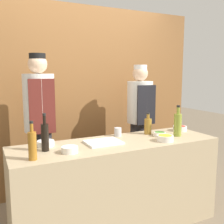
# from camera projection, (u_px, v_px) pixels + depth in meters

# --- Properties ---
(cabinet_wall) EXTENTS (3.36, 0.18, 2.40)m
(cabinet_wall) POSITION_uv_depth(u_px,v_px,m) (79.00, 99.00, 3.49)
(cabinet_wall) COLOR brown
(cabinet_wall) RESTS_ON ground_plane
(counter) EXTENTS (2.04, 0.63, 0.88)m
(counter) POSITION_uv_depth(u_px,v_px,m) (118.00, 185.00, 2.61)
(counter) COLOR tan
(counter) RESTS_ON ground_plane
(sauce_bowl_brown) EXTENTS (0.16, 0.16, 0.05)m
(sauce_bowl_brown) POSITION_uv_depth(u_px,v_px,m) (46.00, 143.00, 2.40)
(sauce_bowl_brown) COLOR white
(sauce_bowl_brown) RESTS_ON counter
(sauce_bowl_green) EXTENTS (0.13, 0.13, 0.04)m
(sauce_bowl_green) POSITION_uv_depth(u_px,v_px,m) (160.00, 134.00, 2.79)
(sauce_bowl_green) COLOR white
(sauce_bowl_green) RESTS_ON counter
(sauce_bowl_red) EXTENTS (0.16, 0.16, 0.06)m
(sauce_bowl_red) POSITION_uv_depth(u_px,v_px,m) (180.00, 128.00, 3.04)
(sauce_bowl_red) COLOR white
(sauce_bowl_red) RESTS_ON counter
(sauce_bowl_yellow) EXTENTS (0.16, 0.16, 0.06)m
(sauce_bowl_yellow) POSITION_uv_depth(u_px,v_px,m) (165.00, 138.00, 2.58)
(sauce_bowl_yellow) COLOR white
(sauce_bowl_yellow) RESTS_ON counter
(sauce_bowl_purple) EXTENTS (0.14, 0.14, 0.05)m
(sauce_bowl_purple) POSITION_uv_depth(u_px,v_px,m) (70.00, 149.00, 2.20)
(sauce_bowl_purple) COLOR white
(sauce_bowl_purple) RESTS_ON counter
(cutting_board) EXTENTS (0.33, 0.26, 0.02)m
(cutting_board) POSITION_uv_depth(u_px,v_px,m) (103.00, 142.00, 2.50)
(cutting_board) COLOR white
(cutting_board) RESTS_ON counter
(bottle_oil) EXTENTS (0.08, 0.08, 0.33)m
(bottle_oil) POSITION_uv_depth(u_px,v_px,m) (178.00, 124.00, 2.78)
(bottle_oil) COLOR olive
(bottle_oil) RESTS_ON counter
(bottle_vinegar) EXTENTS (0.08, 0.08, 0.24)m
(bottle_vinegar) POSITION_uv_depth(u_px,v_px,m) (148.00, 126.00, 2.88)
(bottle_vinegar) COLOR olive
(bottle_vinegar) RESTS_ON counter
(bottle_amber) EXTENTS (0.06, 0.06, 0.31)m
(bottle_amber) POSITION_uv_depth(u_px,v_px,m) (32.00, 145.00, 2.01)
(bottle_amber) COLOR #9E661E
(bottle_amber) RESTS_ON counter
(bottle_soy) EXTENTS (0.06, 0.06, 0.33)m
(bottle_soy) POSITION_uv_depth(u_px,v_px,m) (45.00, 136.00, 2.24)
(bottle_soy) COLOR black
(bottle_soy) RESTS_ON counter
(cup_steel) EXTENTS (0.08, 0.08, 0.09)m
(cup_steel) POSITION_uv_depth(u_px,v_px,m) (118.00, 132.00, 2.78)
(cup_steel) COLOR #B7B7BC
(cup_steel) RESTS_ON counter
(chef_left) EXTENTS (0.32, 0.32, 1.75)m
(chef_left) POSITION_uv_depth(u_px,v_px,m) (40.00, 129.00, 2.79)
(chef_left) COLOR #28282D
(chef_left) RESTS_ON ground_plane
(chef_right) EXTENTS (0.32, 0.32, 1.65)m
(chef_right) POSITION_uv_depth(u_px,v_px,m) (140.00, 124.00, 3.34)
(chef_right) COLOR #28282D
(chef_right) RESTS_ON ground_plane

